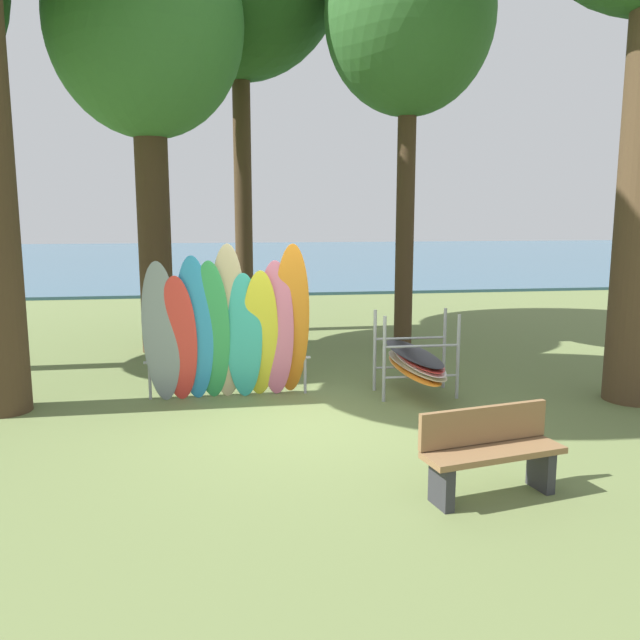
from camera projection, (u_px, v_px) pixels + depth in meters
name	position (u px, v px, depth m)	size (l,w,h in m)	color
ground_plane	(313.00, 421.00, 8.51)	(80.00, 80.00, 0.00)	olive
lake_water	(244.00, 257.00, 38.66)	(80.00, 36.00, 0.10)	#38607A
tree_mid_behind	(409.00, 19.00, 12.33)	(3.25, 3.25, 8.26)	#42301E
tree_deep_back	(146.00, 30.00, 11.82)	(3.57, 3.57, 8.15)	#42301E
leaning_board_pile	(229.00, 331.00, 9.24)	(2.44, 0.76, 2.29)	gray
board_storage_rack	(415.00, 360.00, 9.67)	(1.15, 2.13, 1.25)	#9EA0A5
park_bench	(490.00, 450.00, 6.21)	(1.45, 0.69, 0.85)	#2D2D33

